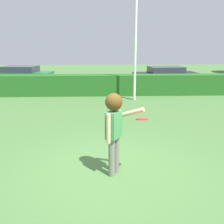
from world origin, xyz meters
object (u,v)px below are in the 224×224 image
(frisbee, at_px, (142,119))
(parked_car_black, at_px, (166,75))
(parked_car_green, at_px, (21,74))
(lamppost, at_px, (136,27))
(person, at_px, (114,123))

(frisbee, distance_m, parked_car_black, 13.23)
(parked_car_green, bearing_deg, lamppost, -37.76)
(person, distance_m, parked_car_black, 13.24)
(lamppost, xyz_separation_m, parked_car_green, (-7.16, 5.55, -2.83))
(lamppost, relative_size, parked_car_green, 1.46)
(lamppost, xyz_separation_m, parked_car_black, (2.66, 4.71, -2.83))
(lamppost, bearing_deg, frisbee, -95.91)
(parked_car_green, relative_size, parked_car_black, 1.01)
(lamppost, bearing_deg, person, -100.01)
(parked_car_green, bearing_deg, person, -66.75)
(person, xyz_separation_m, frisbee, (0.56, -0.15, 0.12))
(lamppost, relative_size, parked_car_black, 1.47)
(person, bearing_deg, parked_car_black, 72.15)
(person, height_order, parked_car_black, person)
(frisbee, relative_size, parked_car_green, 0.06)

